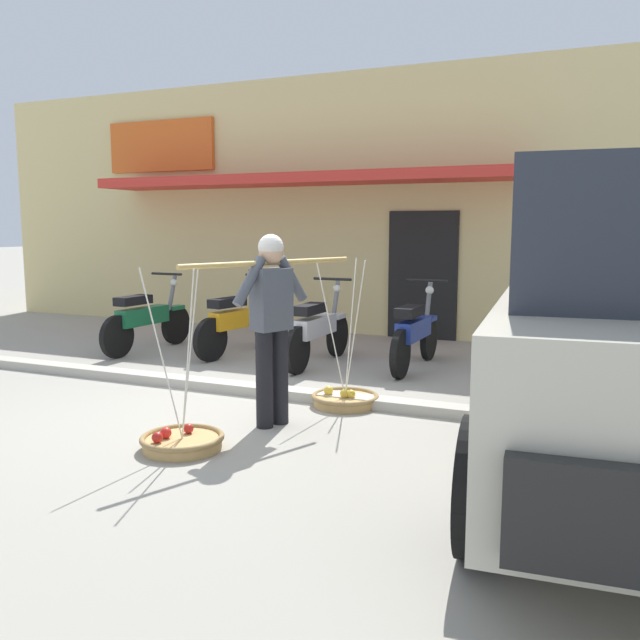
{
  "coord_description": "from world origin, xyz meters",
  "views": [
    {
      "loc": [
        3.28,
        -5.36,
        1.76
      ],
      "look_at": [
        0.69,
        0.6,
        0.85
      ],
      "focal_mm": 37.58,
      "sensor_mm": 36.0,
      "label": 1
    }
  ],
  "objects_px": {
    "motorcycle_nearest_shop": "(146,319)",
    "fruit_basket_right_side": "(182,440)",
    "fruit_basket_left_side": "(345,398)",
    "motorcycle_second_in_row": "(239,322)",
    "fruit_vendor": "(272,317)",
    "motorcycle_third_in_row": "(317,330)",
    "motorcycle_end_of_row": "(415,333)"
  },
  "relations": [
    {
      "from": "motorcycle_nearest_shop",
      "to": "fruit_basket_right_side",
      "type": "bearing_deg",
      "value": -48.68
    },
    {
      "from": "fruit_basket_left_side",
      "to": "motorcycle_second_in_row",
      "type": "distance_m",
      "value": 3.02
    },
    {
      "from": "fruit_vendor",
      "to": "motorcycle_nearest_shop",
      "type": "xyz_separation_m",
      "value": [
        -3.31,
        2.49,
        -0.53
      ]
    },
    {
      "from": "motorcycle_third_in_row",
      "to": "fruit_basket_right_side",
      "type": "bearing_deg",
      "value": -84.57
    },
    {
      "from": "fruit_vendor",
      "to": "fruit_basket_right_side",
      "type": "xyz_separation_m",
      "value": [
        -0.36,
        -0.87,
        -0.91
      ]
    },
    {
      "from": "fruit_vendor",
      "to": "fruit_basket_right_side",
      "type": "distance_m",
      "value": 1.31
    },
    {
      "from": "fruit_basket_right_side",
      "to": "motorcycle_second_in_row",
      "type": "relative_size",
      "value": 0.8
    },
    {
      "from": "motorcycle_nearest_shop",
      "to": "fruit_basket_left_side",
      "type": "bearing_deg",
      "value": -23.88
    },
    {
      "from": "motorcycle_nearest_shop",
      "to": "motorcycle_second_in_row",
      "type": "height_order",
      "value": "same"
    },
    {
      "from": "fruit_vendor",
      "to": "motorcycle_end_of_row",
      "type": "xyz_separation_m",
      "value": [
        0.52,
        2.83,
        -0.53
      ]
    },
    {
      "from": "motorcycle_second_in_row",
      "to": "motorcycle_end_of_row",
      "type": "bearing_deg",
      "value": 1.11
    },
    {
      "from": "fruit_basket_left_side",
      "to": "fruit_basket_right_side",
      "type": "relative_size",
      "value": 1.0
    },
    {
      "from": "fruit_basket_right_side",
      "to": "motorcycle_end_of_row",
      "type": "xyz_separation_m",
      "value": [
        0.88,
        3.69,
        0.38
      ]
    },
    {
      "from": "motorcycle_end_of_row",
      "to": "fruit_basket_right_side",
      "type": "bearing_deg",
      "value": -103.36
    },
    {
      "from": "fruit_vendor",
      "to": "motorcycle_third_in_row",
      "type": "xyz_separation_m",
      "value": [
        -0.69,
        2.56,
        -0.53
      ]
    },
    {
      "from": "fruit_basket_right_side",
      "to": "motorcycle_end_of_row",
      "type": "relative_size",
      "value": 0.8
    },
    {
      "from": "motorcycle_nearest_shop",
      "to": "motorcycle_second_in_row",
      "type": "relative_size",
      "value": 1.01
    },
    {
      "from": "motorcycle_second_in_row",
      "to": "motorcycle_end_of_row",
      "type": "height_order",
      "value": "same"
    },
    {
      "from": "fruit_basket_right_side",
      "to": "motorcycle_nearest_shop",
      "type": "xyz_separation_m",
      "value": [
        -2.95,
        3.36,
        0.38
      ]
    },
    {
      "from": "fruit_vendor",
      "to": "fruit_basket_left_side",
      "type": "bearing_deg",
      "value": 67.69
    },
    {
      "from": "fruit_basket_left_side",
      "to": "motorcycle_third_in_row",
      "type": "distance_m",
      "value": 2.02
    },
    {
      "from": "motorcycle_second_in_row",
      "to": "fruit_basket_right_side",
      "type": "bearing_deg",
      "value": -66.38
    },
    {
      "from": "fruit_basket_left_side",
      "to": "motorcycle_second_in_row",
      "type": "bearing_deg",
      "value": 140.37
    },
    {
      "from": "fruit_basket_left_side",
      "to": "motorcycle_nearest_shop",
      "type": "xyz_separation_m",
      "value": [
        -3.67,
        1.62,
        0.38
      ]
    },
    {
      "from": "fruit_basket_left_side",
      "to": "fruit_basket_right_side",
      "type": "xyz_separation_m",
      "value": [
        -0.72,
        -1.73,
        -0.0
      ]
    },
    {
      "from": "fruit_basket_right_side",
      "to": "motorcycle_third_in_row",
      "type": "relative_size",
      "value": 0.8
    },
    {
      "from": "fruit_basket_left_side",
      "to": "motorcycle_second_in_row",
      "type": "relative_size",
      "value": 0.8
    },
    {
      "from": "motorcycle_end_of_row",
      "to": "fruit_vendor",
      "type": "bearing_deg",
      "value": -100.37
    },
    {
      "from": "fruit_basket_right_side",
      "to": "motorcycle_nearest_shop",
      "type": "height_order",
      "value": "fruit_basket_right_side"
    },
    {
      "from": "fruit_basket_right_side",
      "to": "motorcycle_end_of_row",
      "type": "height_order",
      "value": "fruit_basket_right_side"
    },
    {
      "from": "motorcycle_second_in_row",
      "to": "motorcycle_end_of_row",
      "type": "xyz_separation_m",
      "value": [
        2.47,
        0.05,
        0.0
      ]
    },
    {
      "from": "fruit_basket_left_side",
      "to": "motorcycle_end_of_row",
      "type": "distance_m",
      "value": 2.0
    }
  ]
}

